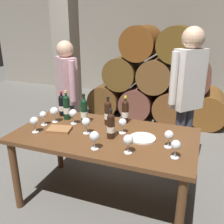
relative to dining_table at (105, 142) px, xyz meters
The scene contains 25 objects.
ground_plane 0.67m from the dining_table, ahead, with size 14.00×14.00×0.00m, color #66635E.
cellar_back_wall 4.26m from the dining_table, 90.00° to the left, with size 10.00×0.24×2.80m, color gray.
barrel_stack 2.60m from the dining_table, 90.00° to the left, with size 2.49×0.90×1.69m.
stone_pillar 2.16m from the dining_table, 129.09° to the left, with size 0.32×0.32×2.60m, color gray.
dining_table is the anchor object (origin of this frame).
wine_bottle_0 0.61m from the dining_table, 157.90° to the left, with size 0.07×0.07×0.32m.
wine_bottle_1 0.32m from the dining_table, 103.23° to the left, with size 0.07×0.07×0.30m.
wine_bottle_2 0.40m from the dining_table, 150.34° to the left, with size 0.07×0.07×0.31m.
wine_bottle_3 0.41m from the dining_table, 74.67° to the left, with size 0.07×0.07×0.29m.
wine_bottle_4 0.24m from the dining_table, 34.27° to the right, with size 0.07×0.07×0.28m.
wine_bottle_5 0.72m from the dining_table, 155.11° to the left, with size 0.07×0.07×0.27m.
wine_glass_0 0.37m from the dining_table, 83.43° to the right, with size 0.08×0.08×0.16m.
wine_glass_1 0.64m from the dining_table, behind, with size 0.09×0.09×0.16m.
wine_glass_2 0.64m from the dining_table, ahead, with size 0.08×0.08×0.15m.
wine_glass_3 0.46m from the dining_table, 40.74° to the right, with size 0.08×0.08×0.16m.
wine_glass_4 0.26m from the dining_table, 25.13° to the left, with size 0.07×0.07×0.15m.
wine_glass_5 0.74m from the dining_table, 17.83° to the right, with size 0.08×0.08×0.15m.
wine_glass_6 0.27m from the dining_table, 162.69° to the right, with size 0.08×0.08×0.16m.
wine_glass_7 0.69m from the dining_table, behind, with size 0.07×0.07×0.15m.
wine_glass_8 0.45m from the dining_table, 163.70° to the left, with size 0.08×0.08×0.16m.
wine_glass_9 0.69m from the dining_table, 162.64° to the right, with size 0.08×0.08×0.16m.
tasting_notebook 0.46m from the dining_table, 168.20° to the right, with size 0.22×0.16×0.03m, color #936038.
serving_plate 0.37m from the dining_table, ahead, with size 0.24×0.24×0.01m, color white.
sommelier_presenting 1.07m from the dining_table, 48.41° to the left, with size 0.35×0.39×1.72m.
taster_seated_left 1.11m from the dining_table, 138.06° to the left, with size 0.39×0.36×1.54m.
Camera 1 is at (0.82, -1.99, 1.76)m, focal length 40.35 mm.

